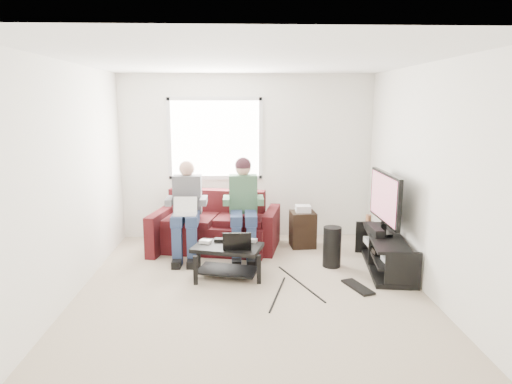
% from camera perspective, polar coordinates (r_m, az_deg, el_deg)
% --- Properties ---
extents(floor, '(4.50, 4.50, 0.00)m').
position_cam_1_polar(floor, '(5.44, -0.59, -12.26)').
color(floor, tan).
rests_on(floor, ground).
extents(ceiling, '(4.50, 4.50, 0.00)m').
position_cam_1_polar(ceiling, '(5.01, -0.65, 16.16)').
color(ceiling, white).
rests_on(ceiling, wall_back).
extents(wall_back, '(4.50, 0.00, 4.50)m').
position_cam_1_polar(wall_back, '(7.29, -1.14, 4.36)').
color(wall_back, white).
rests_on(wall_back, floor).
extents(wall_front, '(4.50, 0.00, 4.50)m').
position_cam_1_polar(wall_front, '(2.88, 0.70, -6.25)').
color(wall_front, white).
rests_on(wall_front, floor).
extents(wall_left, '(0.00, 4.50, 4.50)m').
position_cam_1_polar(wall_left, '(5.39, -22.37, 1.11)').
color(wall_left, white).
rests_on(wall_left, floor).
extents(wall_right, '(0.00, 4.50, 4.50)m').
position_cam_1_polar(wall_right, '(5.50, 20.70, 1.41)').
color(wall_right, white).
rests_on(wall_right, floor).
extents(window, '(1.48, 0.04, 1.28)m').
position_cam_1_polar(window, '(7.25, -5.12, 6.66)').
color(window, white).
rests_on(window, wall_back).
extents(sofa, '(1.97, 1.14, 0.85)m').
position_cam_1_polar(sofa, '(6.85, -4.96, -4.53)').
color(sofa, '#411013').
rests_on(sofa, floor).
extents(person_left, '(0.40, 0.71, 1.35)m').
position_cam_1_polar(person_left, '(6.48, -8.68, -1.66)').
color(person_left, navy).
rests_on(person_left, sofa).
extents(person_right, '(0.40, 0.71, 1.39)m').
position_cam_1_polar(person_right, '(6.44, -1.59, -1.06)').
color(person_right, navy).
rests_on(person_right, sofa).
extents(laptop_silver, '(0.39, 0.35, 0.24)m').
position_cam_1_polar(laptop_silver, '(6.28, -8.89, -2.29)').
color(laptop_silver, silver).
rests_on(laptop_silver, person_left).
extents(coffee_table, '(0.93, 0.71, 0.41)m').
position_cam_1_polar(coffee_table, '(5.75, -3.58, -7.76)').
color(coffee_table, black).
rests_on(coffee_table, floor).
extents(laptop_black, '(0.38, 0.29, 0.24)m').
position_cam_1_polar(laptop_black, '(5.60, -2.39, -5.79)').
color(laptop_black, black).
rests_on(laptop_black, coffee_table).
extents(controller_a, '(0.16, 0.14, 0.04)m').
position_cam_1_polar(controller_a, '(5.83, -6.33, -6.17)').
color(controller_a, silver).
rests_on(controller_a, coffee_table).
extents(controller_b, '(0.15, 0.11, 0.04)m').
position_cam_1_polar(controller_b, '(5.88, -4.53, -6.00)').
color(controller_b, black).
rests_on(controller_b, coffee_table).
extents(controller_c, '(0.16, 0.14, 0.04)m').
position_cam_1_polar(controller_c, '(5.85, -0.60, -6.06)').
color(controller_c, gray).
rests_on(controller_c, coffee_table).
extents(tv_stand, '(0.60, 1.44, 0.46)m').
position_cam_1_polar(tv_stand, '(6.26, 15.78, -7.48)').
color(tv_stand, black).
rests_on(tv_stand, floor).
extents(tv, '(0.12, 1.10, 0.81)m').
position_cam_1_polar(tv, '(6.17, 15.82, -0.88)').
color(tv, black).
rests_on(tv, tv_stand).
extents(soundbar, '(0.12, 0.50, 0.10)m').
position_cam_1_polar(soundbar, '(6.23, 14.59, -4.58)').
color(soundbar, black).
rests_on(soundbar, tv_stand).
extents(drink_cup, '(0.08, 0.08, 0.12)m').
position_cam_1_polar(drink_cup, '(6.74, 13.88, -3.28)').
color(drink_cup, '#AB7049').
rests_on(drink_cup, tv_stand).
extents(console_white, '(0.30, 0.22, 0.06)m').
position_cam_1_polar(console_white, '(5.88, 17.01, -8.06)').
color(console_white, silver).
rests_on(console_white, tv_stand).
extents(console_grey, '(0.34, 0.26, 0.08)m').
position_cam_1_polar(console_grey, '(6.51, 15.00, -5.99)').
color(console_grey, gray).
rests_on(console_grey, tv_stand).
extents(console_black, '(0.38, 0.30, 0.07)m').
position_cam_1_polar(console_black, '(6.19, 15.96, -6.97)').
color(console_black, black).
rests_on(console_black, tv_stand).
extents(subwoofer, '(0.24, 0.24, 0.54)m').
position_cam_1_polar(subwoofer, '(6.20, 9.48, -6.78)').
color(subwoofer, black).
rests_on(subwoofer, floor).
extents(keyboard_floor, '(0.31, 0.51, 0.03)m').
position_cam_1_polar(keyboard_floor, '(5.64, 12.60, -11.52)').
color(keyboard_floor, black).
rests_on(keyboard_floor, floor).
extents(end_table, '(0.36, 0.36, 0.64)m').
position_cam_1_polar(end_table, '(6.97, 5.85, -4.51)').
color(end_table, black).
rests_on(end_table, floor).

